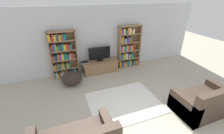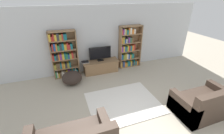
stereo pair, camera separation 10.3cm
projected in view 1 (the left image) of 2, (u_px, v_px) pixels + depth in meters
The scene contains 9 objects.
wall_back at pixel (101, 39), 6.02m from camera, with size 8.80×0.06×2.60m.
bookshelf_left at pixel (63, 56), 5.56m from camera, with size 0.96×0.30×1.80m.
bookshelf_right at pixel (128, 48), 6.44m from camera, with size 0.96×0.30×1.80m.
tv_stand at pixel (100, 66), 6.18m from camera, with size 1.46×0.52×0.49m.
television at pixel (100, 54), 5.97m from camera, with size 0.89×0.16×0.58m.
laptop at pixel (84, 62), 5.93m from camera, with size 0.29×0.26×0.03m.
area_rug at pixel (124, 102), 4.51m from camera, with size 2.07×1.69×0.02m.
couch_right_sofa at pixel (204, 102), 4.07m from camera, with size 1.53×0.96×0.92m.
beanbag_ottoman at pixel (72, 78), 5.35m from camera, with size 0.70×0.70×0.47m, color #2D231E.
Camera 1 is at (-1.69, -1.43, 2.97)m, focal length 24.00 mm.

